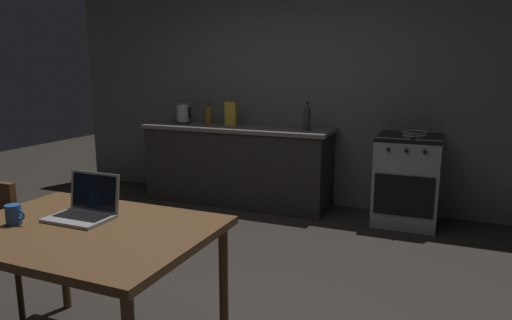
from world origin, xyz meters
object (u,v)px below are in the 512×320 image
(coffee_mug, at_px, (14,215))
(cereal_box, at_px, (231,114))
(bottle_b, at_px, (208,114))
(laptop, at_px, (84,209))
(bottle, at_px, (307,117))
(electric_kettle, at_px, (183,114))
(stove_oven, at_px, (407,180))
(frying_pan, at_px, (415,134))
(dining_table, at_px, (84,241))

(coffee_mug, relative_size, cereal_box, 0.43)
(bottle_b, bearing_deg, laptop, -73.37)
(bottle, relative_size, cereal_box, 1.12)
(electric_kettle, relative_size, cereal_box, 0.86)
(bottle, bearing_deg, cereal_box, 175.63)
(stove_oven, distance_m, bottle, 1.18)
(stove_oven, xyz_separation_m, bottle, (-1.03, -0.05, 0.58))
(frying_pan, relative_size, coffee_mug, 3.66)
(electric_kettle, xyz_separation_m, bottle_b, (0.29, 0.08, 0.00))
(stove_oven, bearing_deg, bottle, -177.35)
(frying_pan, height_order, bottle_b, bottle_b)
(stove_oven, xyz_separation_m, dining_table, (-1.28, -3.00, 0.24))
(laptop, relative_size, electric_kettle, 1.39)
(electric_kettle, relative_size, coffee_mug, 2.02)
(dining_table, bearing_deg, bottle, 85.12)
(dining_table, bearing_deg, stove_oven, 66.92)
(cereal_box, distance_m, bottle_b, 0.32)
(bottle, distance_m, coffee_mug, 3.12)
(stove_oven, height_order, frying_pan, frying_pan)
(electric_kettle, height_order, frying_pan, electric_kettle)
(electric_kettle, relative_size, frying_pan, 0.55)
(stove_oven, height_order, laptop, laptop)
(coffee_mug, height_order, cereal_box, cereal_box)
(laptop, bearing_deg, stove_oven, 68.83)
(dining_table, height_order, cereal_box, cereal_box)
(stove_oven, relative_size, dining_table, 0.70)
(frying_pan, xyz_separation_m, coffee_mug, (-1.67, -3.08, -0.10))
(laptop, distance_m, bottle_b, 3.10)
(stove_oven, bearing_deg, electric_kettle, 179.94)
(bottle, bearing_deg, electric_kettle, 178.13)
(laptop, height_order, bottle_b, bottle_b)
(bottle, height_order, cereal_box, bottle)
(bottle_b, bearing_deg, electric_kettle, -164.73)
(laptop, xyz_separation_m, electric_kettle, (-1.18, 2.89, 0.19))
(bottle_b, bearing_deg, dining_table, -72.31)
(stove_oven, bearing_deg, frying_pan, -31.74)
(cereal_box, height_order, bottle_b, cereal_box)
(dining_table, bearing_deg, frying_pan, 66.05)
(stove_oven, xyz_separation_m, electric_kettle, (-2.55, 0.00, 0.55))
(coffee_mug, bearing_deg, bottle_b, 101.31)
(dining_table, distance_m, frying_pan, 3.26)
(laptop, relative_size, frying_pan, 0.76)
(laptop, bearing_deg, electric_kettle, 116.51)
(bottle_b, bearing_deg, coffee_mug, -78.69)
(stove_oven, distance_m, laptop, 3.22)
(dining_table, relative_size, frying_pan, 3.01)
(electric_kettle, height_order, coffee_mug, electric_kettle)
(dining_table, height_order, bottle_b, bottle_b)
(bottle, xyz_separation_m, bottle_b, (-1.24, 0.13, -0.03))
(bottle_b, bearing_deg, stove_oven, -2.09)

